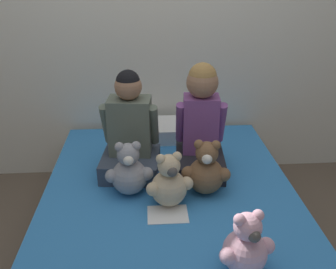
# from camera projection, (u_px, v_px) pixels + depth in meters

# --- Properties ---
(ground_plane) EXTENTS (14.00, 14.00, 0.00)m
(ground_plane) POSITION_uv_depth(u_px,v_px,m) (171.00, 254.00, 2.15)
(ground_plane) COLOR brown
(wall_behind_bed) EXTENTS (8.00, 0.06, 2.50)m
(wall_behind_bed) POSITION_uv_depth(u_px,v_px,m) (161.00, 15.00, 2.52)
(wall_behind_bed) COLOR silver
(wall_behind_bed) RESTS_ON ground_plane
(bed) EXTENTS (1.45, 1.91, 0.41)m
(bed) POSITION_uv_depth(u_px,v_px,m) (171.00, 228.00, 2.06)
(bed) COLOR #473828
(bed) RESTS_ON ground_plane
(child_on_left) EXTENTS (0.38, 0.37, 0.64)m
(child_on_left) POSITION_uv_depth(u_px,v_px,m) (130.00, 133.00, 2.13)
(child_on_left) COLOR #384251
(child_on_left) RESTS_ON bed
(child_on_right) EXTENTS (0.32, 0.39, 0.67)m
(child_on_right) POSITION_uv_depth(u_px,v_px,m) (201.00, 125.00, 2.14)
(child_on_right) COLOR black
(child_on_right) RESTS_ON bed
(teddy_bear_held_by_left_child) EXTENTS (0.27, 0.20, 0.32)m
(teddy_bear_held_by_left_child) POSITION_uv_depth(u_px,v_px,m) (129.00, 172.00, 1.97)
(teddy_bear_held_by_left_child) COLOR #939399
(teddy_bear_held_by_left_child) RESTS_ON bed
(teddy_bear_held_by_right_child) EXTENTS (0.27, 0.20, 0.32)m
(teddy_bear_held_by_right_child) POSITION_uv_depth(u_px,v_px,m) (206.00, 171.00, 1.97)
(teddy_bear_held_by_right_child) COLOR brown
(teddy_bear_held_by_right_child) RESTS_ON bed
(teddy_bear_between_children) EXTENTS (0.25, 0.19, 0.31)m
(teddy_bear_between_children) POSITION_uv_depth(u_px,v_px,m) (169.00, 183.00, 1.87)
(teddy_bear_between_children) COLOR #D1B78E
(teddy_bear_between_children) RESTS_ON bed
(teddy_bear_at_foot_of_bed) EXTENTS (0.24, 0.19, 0.30)m
(teddy_bear_at_foot_of_bed) POSITION_uv_depth(u_px,v_px,m) (246.00, 247.00, 1.46)
(teddy_bear_at_foot_of_bed) COLOR #DBA3B2
(teddy_bear_at_foot_of_bed) RESTS_ON bed
(pillow_at_headboard) EXTENTS (0.47, 0.30, 0.11)m
(pillow_at_headboard) POSITION_uv_depth(u_px,v_px,m) (163.00, 130.00, 2.64)
(pillow_at_headboard) COLOR white
(pillow_at_headboard) RESTS_ON bed
(sign_card) EXTENTS (0.21, 0.15, 0.00)m
(sign_card) POSITION_uv_depth(u_px,v_px,m) (168.00, 214.00, 1.84)
(sign_card) COLOR white
(sign_card) RESTS_ON bed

